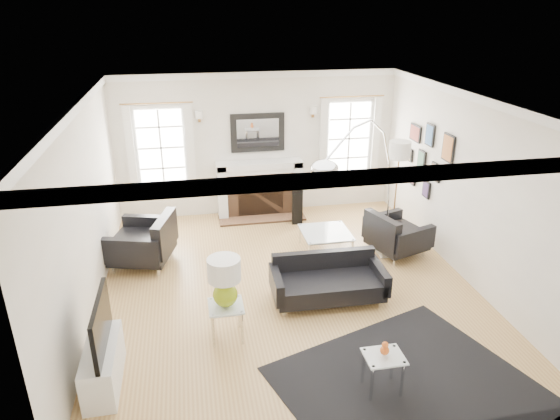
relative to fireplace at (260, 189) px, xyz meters
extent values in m
plane|color=#AC7D48|center=(0.00, -2.79, -0.54)|extent=(6.00, 6.00, 0.00)
cube|color=white|center=(0.00, 0.21, 0.86)|extent=(5.50, 0.04, 2.80)
cube|color=white|center=(0.00, -5.79, 0.86)|extent=(5.50, 0.04, 2.80)
cube|color=white|center=(-2.75, -2.79, 0.86)|extent=(0.04, 6.00, 2.80)
cube|color=white|center=(2.75, -2.79, 0.86)|extent=(0.04, 6.00, 2.80)
cube|color=white|center=(0.00, -2.79, 2.26)|extent=(5.50, 6.00, 0.02)
cube|color=white|center=(0.00, -2.79, 2.20)|extent=(5.50, 6.00, 0.12)
cube|color=white|center=(-0.75, 0.01, 0.01)|extent=(0.18, 0.38, 1.10)
cube|color=white|center=(0.75, 0.01, 0.01)|extent=(0.18, 0.38, 1.10)
cube|color=white|center=(0.00, 0.01, 0.51)|extent=(1.70, 0.38, 0.12)
cube|color=white|center=(0.00, 0.01, 0.41)|extent=(1.50, 0.34, 0.10)
cube|color=brown|center=(0.00, 0.03, -0.09)|extent=(1.30, 0.30, 0.90)
cube|color=black|center=(0.00, -0.07, -0.16)|extent=(0.90, 0.10, 0.76)
cube|color=brown|center=(0.00, -0.24, -0.52)|extent=(1.70, 0.50, 0.04)
cube|color=black|center=(0.00, 0.17, 1.11)|extent=(1.05, 0.06, 0.75)
cube|color=white|center=(0.00, 0.13, 1.11)|extent=(0.82, 0.02, 0.55)
cube|color=white|center=(-1.85, 0.18, 0.91)|extent=(1.00, 0.05, 1.60)
cube|color=white|center=(-1.85, 0.15, 0.91)|extent=(0.84, 0.02, 1.44)
cube|color=white|center=(-2.40, 0.08, 0.96)|extent=(0.14, 0.05, 1.55)
cube|color=white|center=(-1.30, 0.08, 0.96)|extent=(0.14, 0.05, 1.55)
cube|color=white|center=(1.85, 0.18, 0.91)|extent=(1.00, 0.05, 1.60)
cube|color=white|center=(1.85, 0.15, 0.91)|extent=(0.84, 0.02, 1.44)
cube|color=white|center=(1.30, 0.08, 0.96)|extent=(0.14, 0.05, 1.55)
cube|color=white|center=(2.40, 0.08, 0.96)|extent=(0.14, 0.05, 1.55)
cube|color=black|center=(2.72, -2.19, 1.31)|extent=(0.03, 0.34, 0.44)
cube|color=#B56830|center=(2.70, -2.19, 1.31)|extent=(0.01, 0.29, 0.39)
cube|color=black|center=(2.72, -1.54, 1.36)|extent=(0.03, 0.28, 0.38)
cube|color=#376099|center=(2.70, -1.54, 1.36)|extent=(0.01, 0.23, 0.33)
cube|color=black|center=(2.72, -0.99, 1.26)|extent=(0.03, 0.40, 0.30)
cube|color=maroon|center=(2.70, -0.99, 1.26)|extent=(0.01, 0.35, 0.25)
cube|color=black|center=(2.72, -1.89, 0.81)|extent=(0.03, 0.30, 0.30)
cube|color=brown|center=(2.70, -1.89, 0.81)|extent=(0.01, 0.25, 0.25)
cube|color=black|center=(2.72, -1.34, 0.86)|extent=(0.03, 0.26, 0.34)
cube|color=#437155|center=(2.70, -1.34, 0.86)|extent=(0.01, 0.21, 0.29)
cube|color=black|center=(2.72, -0.79, 0.81)|extent=(0.03, 0.32, 0.24)
cube|color=tan|center=(2.70, -0.79, 0.81)|extent=(0.01, 0.27, 0.19)
cube|color=black|center=(2.72, -1.64, 0.41)|extent=(0.03, 0.24, 0.30)
cube|color=#4B3265|center=(2.70, -1.64, 0.41)|extent=(0.01, 0.19, 0.25)
cube|color=black|center=(2.72, -1.04, 0.41)|extent=(0.03, 0.28, 0.22)
cube|color=#965760|center=(2.70, -1.04, 0.41)|extent=(0.01, 0.23, 0.17)
cube|color=white|center=(-2.45, -4.49, -0.29)|extent=(0.35, 1.00, 0.50)
cube|color=black|center=(-2.40, -4.49, 0.26)|extent=(0.05, 1.00, 0.58)
cube|color=black|center=(0.89, -5.19, -0.54)|extent=(3.23, 2.95, 0.01)
cube|color=black|center=(0.48, -3.32, -0.30)|extent=(1.55, 0.76, 0.26)
cube|color=black|center=(0.49, -3.00, -0.12)|extent=(1.54, 0.15, 0.43)
cube|color=black|center=(-0.27, -3.30, -0.20)|extent=(0.13, 0.73, 0.32)
cube|color=black|center=(1.23, -3.34, -0.20)|extent=(0.13, 0.73, 0.32)
cube|color=black|center=(-2.20, -1.69, -0.23)|extent=(1.11, 1.11, 0.34)
cube|color=black|center=(-1.81, -1.80, 0.02)|extent=(0.39, 0.91, 0.56)
cube|color=black|center=(-2.08, -1.26, -0.09)|extent=(0.90, 0.37, 0.43)
cube|color=black|center=(-2.32, -2.12, -0.09)|extent=(0.90, 0.37, 0.43)
cube|color=black|center=(2.05, -2.10, -0.26)|extent=(1.02, 1.02, 0.30)
cube|color=black|center=(1.70, -2.21, -0.04)|extent=(0.39, 0.81, 0.50)
cube|color=black|center=(2.18, -2.48, -0.14)|extent=(0.80, 0.37, 0.38)
cube|color=black|center=(1.92, -1.72, -0.14)|extent=(0.80, 0.37, 0.38)
cube|color=silver|center=(0.87, -1.80, -0.19)|extent=(0.81, 0.81, 0.02)
cylinder|color=silver|center=(0.50, -2.16, -0.36)|extent=(0.04, 0.04, 0.36)
cylinder|color=silver|center=(1.23, -2.16, -0.36)|extent=(0.04, 0.04, 0.36)
cylinder|color=silver|center=(0.50, -1.43, -0.36)|extent=(0.04, 0.04, 0.36)
cylinder|color=silver|center=(1.23, -1.43, -0.36)|extent=(0.04, 0.04, 0.36)
cube|color=silver|center=(-1.02, -3.90, -0.07)|extent=(0.44, 0.44, 0.02)
cylinder|color=silver|center=(-1.20, -4.08, -0.30)|extent=(0.04, 0.04, 0.48)
cylinder|color=silver|center=(-0.84, -4.08, -0.30)|extent=(0.04, 0.04, 0.48)
cylinder|color=silver|center=(-1.20, -3.72, -0.30)|extent=(0.04, 0.04, 0.48)
cylinder|color=silver|center=(-0.84, -3.72, -0.30)|extent=(0.04, 0.04, 0.48)
cube|color=silver|center=(0.58, -5.17, -0.08)|extent=(0.43, 0.36, 0.02)
cylinder|color=silver|center=(0.40, -5.31, -0.31)|extent=(0.04, 0.04, 0.47)
cylinder|color=silver|center=(0.75, -5.31, -0.31)|extent=(0.04, 0.04, 0.47)
cylinder|color=silver|center=(0.40, -5.03, -0.31)|extent=(0.04, 0.04, 0.47)
cylinder|color=silver|center=(0.75, -5.03, -0.31)|extent=(0.04, 0.04, 0.47)
sphere|color=#96B516|center=(-1.02, -3.90, 0.09)|extent=(0.31, 0.31, 0.31)
cylinder|color=#96B516|center=(-1.02, -3.90, 0.25)|extent=(0.04, 0.04, 0.12)
cylinder|color=white|center=(-1.02, -3.90, 0.45)|extent=(0.41, 0.41, 0.29)
sphere|color=#D5591B|center=(0.58, -5.17, 0.00)|extent=(0.10, 0.10, 0.10)
sphere|color=#D5591B|center=(0.58, -5.17, 0.07)|extent=(0.07, 0.07, 0.07)
cube|color=white|center=(1.85, -2.05, -0.44)|extent=(0.27, 0.42, 0.21)
ellipsoid|color=silver|center=(0.37, -3.32, 1.48)|extent=(0.36, 0.36, 0.22)
cylinder|color=#AD783C|center=(2.20, -1.53, -0.53)|extent=(0.23, 0.23, 0.03)
cylinder|color=#AD783C|center=(2.20, -1.53, 0.26)|extent=(0.03, 0.03, 1.61)
cylinder|color=white|center=(2.20, -1.53, 1.12)|extent=(0.37, 0.37, 0.30)
cube|color=black|center=(0.65, -0.55, -0.05)|extent=(0.23, 0.23, 0.99)
camera|label=1|loc=(-1.34, -9.24, 3.46)|focal=32.00mm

